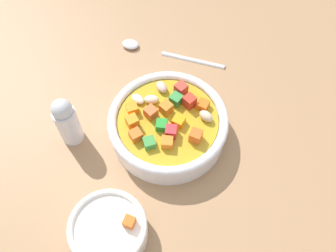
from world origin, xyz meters
TOP-DOWN VIEW (x-y plane):
  - ground_plane at (0.00, 0.00)cm, footprint 140.00×140.00cm
  - soup_bowl_main at (0.00, -0.03)cm, footprint 18.50×18.50cm
  - spoon at (-1.97, -16.77)cm, footprint 18.13×10.19cm
  - side_bowl_small at (10.63, 14.65)cm, footprint 10.58×10.58cm
  - pepper_shaker at (15.05, -1.91)cm, footprint 3.45×3.45cm

SIDE VIEW (x-z plane):
  - ground_plane at x=0.00cm, z-range -2.00..0.00cm
  - spoon at x=-1.97cm, z-range -0.06..1.02cm
  - side_bowl_small at x=10.63cm, z-range -0.32..4.42cm
  - soup_bowl_main at x=0.00cm, z-range -0.36..5.53cm
  - pepper_shaker at x=15.05cm, z-range -0.03..9.45cm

